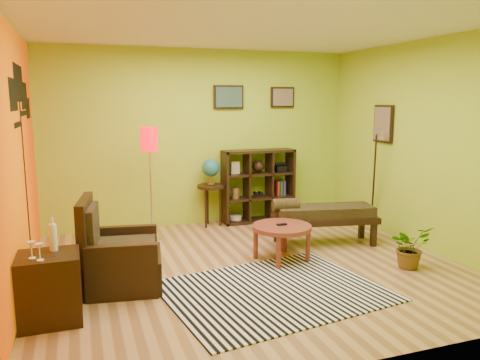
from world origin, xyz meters
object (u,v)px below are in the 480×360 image
object	(u,v)px
bench	(322,214)
potted_plant	(410,251)
floor_lamp	(149,149)
cube_shelf	(259,186)
coffee_table	(282,230)
side_cabinet	(50,287)
armchair	(117,260)
globe_table	(211,175)

from	to	relation	value
bench	potted_plant	xyz separation A→B (m)	(0.54, -1.18, -0.22)
floor_lamp	cube_shelf	size ratio (longest dim) A/B	1.36
coffee_table	bench	world-z (taller)	bench
coffee_table	side_cabinet	world-z (taller)	side_cabinet
side_cabinet	bench	bearing A→B (deg)	19.95
potted_plant	armchair	bearing A→B (deg)	170.75
floor_lamp	armchair	bearing A→B (deg)	-110.99
side_cabinet	potted_plant	bearing A→B (deg)	1.11
floor_lamp	potted_plant	size ratio (longest dim) A/B	3.13
armchair	bench	size ratio (longest dim) A/B	0.65
coffee_table	cube_shelf	size ratio (longest dim) A/B	0.62
bench	globe_table	bearing A→B (deg)	129.69
armchair	potted_plant	size ratio (longest dim) A/B	1.90
cube_shelf	potted_plant	world-z (taller)	cube_shelf
armchair	globe_table	size ratio (longest dim) A/B	0.91
floor_lamp	cube_shelf	world-z (taller)	floor_lamp
side_cabinet	floor_lamp	size ratio (longest dim) A/B	0.58
coffee_table	floor_lamp	world-z (taller)	floor_lamp
coffee_table	floor_lamp	distance (m)	2.20
armchair	side_cabinet	bearing A→B (deg)	-135.53
armchair	cube_shelf	bearing A→B (deg)	40.49
floor_lamp	cube_shelf	bearing A→B (deg)	15.16
bench	cube_shelf	bearing A→B (deg)	103.78
armchair	cube_shelf	size ratio (longest dim) A/B	0.82
potted_plant	globe_table	bearing A→B (deg)	123.50
globe_table	bench	distance (m)	1.92
side_cabinet	globe_table	size ratio (longest dim) A/B	0.87
cube_shelf	bench	world-z (taller)	cube_shelf
coffee_table	side_cabinet	size ratio (longest dim) A/B	0.78
coffee_table	potted_plant	world-z (taller)	coffee_table
coffee_table	floor_lamp	bearing A→B (deg)	134.89
coffee_table	floor_lamp	xyz separation A→B (m)	(-1.41, 1.41, 0.92)
armchair	floor_lamp	xyz separation A→B (m)	(0.62, 1.61, 1.02)
armchair	bench	bearing A→B (deg)	12.60
bench	potted_plant	bearing A→B (deg)	-65.44
coffee_table	armchair	size ratio (longest dim) A/B	0.75
coffee_table	cube_shelf	world-z (taller)	cube_shelf
side_cabinet	cube_shelf	distance (m)	4.16
cube_shelf	coffee_table	bearing A→B (deg)	-103.17
coffee_table	cube_shelf	xyz separation A→B (m)	(0.45, 1.92, 0.21)
coffee_table	bench	distance (m)	0.92
globe_table	bench	bearing A→B (deg)	-50.31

